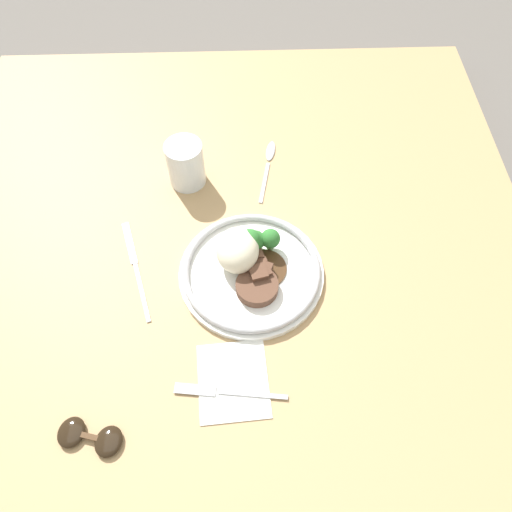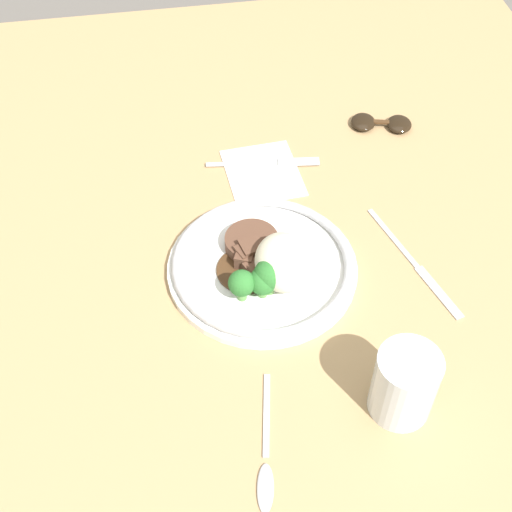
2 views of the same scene
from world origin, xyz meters
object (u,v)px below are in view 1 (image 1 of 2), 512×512
object	(u,v)px
fork	(219,392)
knife	(135,266)
spoon	(269,159)
juice_glass	(186,166)
sunglasses	(90,437)
plate	(250,266)

from	to	relation	value
fork	knife	distance (m)	0.27
knife	spoon	bearing A→B (deg)	-61.17
fork	knife	size ratio (longest dim) A/B	0.82
juice_glass	sunglasses	xyz separation A→B (m)	(-0.48, 0.12, -0.03)
knife	fork	bearing A→B (deg)	-163.32
plate	sunglasses	world-z (taller)	plate
fork	spoon	world-z (taller)	same
juice_glass	sunglasses	world-z (taller)	juice_glass
juice_glass	knife	bearing A→B (deg)	156.88
juice_glass	knife	xyz separation A→B (m)	(-0.20, 0.08, -0.04)
juice_glass	fork	world-z (taller)	juice_glass
juice_glass	fork	xyz separation A→B (m)	(-0.42, -0.06, -0.04)
fork	knife	bearing A→B (deg)	-50.06
knife	plate	bearing A→B (deg)	-111.25
plate	sunglasses	size ratio (longest dim) A/B	2.39
sunglasses	spoon	bearing A→B (deg)	-12.92
fork	spoon	bearing A→B (deg)	-94.77
knife	spoon	distance (m)	0.35
knife	spoon	size ratio (longest dim) A/B	1.27
knife	juice_glass	bearing A→B (deg)	-39.57
knife	spoon	xyz separation A→B (m)	(0.25, -0.25, 0.00)
fork	spoon	size ratio (longest dim) A/B	1.04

